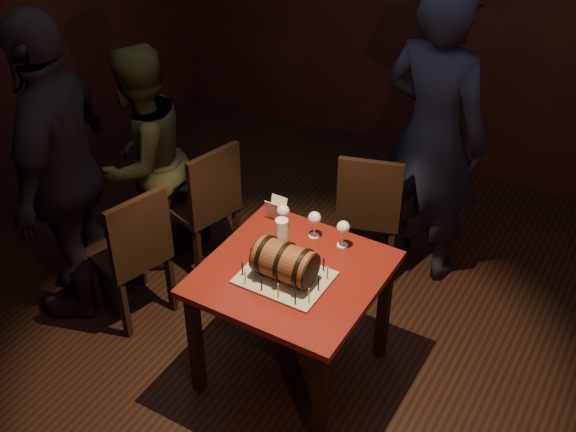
{
  "coord_description": "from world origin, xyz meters",
  "views": [
    {
      "loc": [
        1.54,
        -2.62,
        3.16
      ],
      "look_at": [
        -0.03,
        0.05,
        0.95
      ],
      "focal_mm": 45.0,
      "sensor_mm": 36.0,
      "label": 1
    }
  ],
  "objects_px": {
    "person_left_rear": "(142,161)",
    "person_left_front": "(62,170)",
    "wine_glass_left": "(283,212)",
    "wine_glass_right": "(343,228)",
    "chair_left_rear": "(206,201)",
    "chair_back": "(370,208)",
    "wine_glass_mid": "(314,219)",
    "pint_of_ale": "(282,232)",
    "chair_left_front": "(134,250)",
    "barrel_cake": "(285,262)",
    "person_back": "(433,136)",
    "pub_table": "(293,287)"
  },
  "relations": [
    {
      "from": "chair_back",
      "to": "wine_glass_right",
      "type": "bearing_deg",
      "value": -78.0
    },
    {
      "from": "person_left_front",
      "to": "wine_glass_right",
      "type": "bearing_deg",
      "value": 81.2
    },
    {
      "from": "person_left_rear",
      "to": "pint_of_ale",
      "type": "bearing_deg",
      "value": 80.55
    },
    {
      "from": "wine_glass_right",
      "to": "person_left_rear",
      "type": "bearing_deg",
      "value": 175.36
    },
    {
      "from": "wine_glass_right",
      "to": "chair_left_rear",
      "type": "distance_m",
      "value": 1.18
    },
    {
      "from": "wine_glass_mid",
      "to": "chair_left_rear",
      "type": "xyz_separation_m",
      "value": [
        -0.93,
        0.24,
        -0.34
      ]
    },
    {
      "from": "barrel_cake",
      "to": "wine_glass_right",
      "type": "xyz_separation_m",
      "value": [
        0.13,
        0.39,
        0.01
      ]
    },
    {
      "from": "chair_left_rear",
      "to": "wine_glass_right",
      "type": "bearing_deg",
      "value": -12.33
    },
    {
      "from": "person_left_front",
      "to": "person_left_rear",
      "type": "bearing_deg",
      "value": 146.23
    },
    {
      "from": "pint_of_ale",
      "to": "person_left_front",
      "type": "distance_m",
      "value": 1.33
    },
    {
      "from": "pub_table",
      "to": "chair_back",
      "type": "relative_size",
      "value": 0.97
    },
    {
      "from": "pint_of_ale",
      "to": "person_back",
      "type": "height_order",
      "value": "person_back"
    },
    {
      "from": "person_left_rear",
      "to": "person_left_front",
      "type": "height_order",
      "value": "person_left_front"
    },
    {
      "from": "barrel_cake",
      "to": "chair_left_front",
      "type": "xyz_separation_m",
      "value": [
        -1.04,
        0.0,
        -0.34
      ]
    },
    {
      "from": "chair_back",
      "to": "person_back",
      "type": "relative_size",
      "value": 0.47
    },
    {
      "from": "wine_glass_left",
      "to": "wine_glass_right",
      "type": "height_order",
      "value": "same"
    },
    {
      "from": "barrel_cake",
      "to": "chair_left_rear",
      "type": "bearing_deg",
      "value": 146.75
    },
    {
      "from": "person_left_rear",
      "to": "pub_table",
      "type": "bearing_deg",
      "value": 75.0
    },
    {
      "from": "pub_table",
      "to": "chair_left_rear",
      "type": "bearing_deg",
      "value": 149.99
    },
    {
      "from": "wine_glass_left",
      "to": "person_left_front",
      "type": "height_order",
      "value": "person_left_front"
    },
    {
      "from": "wine_glass_right",
      "to": "pint_of_ale",
      "type": "relative_size",
      "value": 1.07
    },
    {
      "from": "wine_glass_left",
      "to": "chair_left_rear",
      "type": "distance_m",
      "value": 0.86
    },
    {
      "from": "person_left_rear",
      "to": "person_left_front",
      "type": "xyz_separation_m",
      "value": [
        -0.09,
        -0.56,
        0.2
      ]
    },
    {
      "from": "wine_glass_mid",
      "to": "wine_glass_right",
      "type": "relative_size",
      "value": 1.0
    },
    {
      "from": "wine_glass_left",
      "to": "chair_left_front",
      "type": "bearing_deg",
      "value": -156.08
    },
    {
      "from": "chair_back",
      "to": "chair_left_rear",
      "type": "xyz_separation_m",
      "value": [
        -0.95,
        -0.47,
        0.0
      ]
    },
    {
      "from": "barrel_cake",
      "to": "chair_back",
      "type": "relative_size",
      "value": 0.39
    },
    {
      "from": "chair_back",
      "to": "person_left_rear",
      "type": "xyz_separation_m",
      "value": [
        -1.35,
        -0.59,
        0.25
      ]
    },
    {
      "from": "wine_glass_mid",
      "to": "person_left_rear",
      "type": "relative_size",
      "value": 0.1
    },
    {
      "from": "wine_glass_mid",
      "to": "person_left_front",
      "type": "height_order",
      "value": "person_left_front"
    },
    {
      "from": "person_back",
      "to": "wine_glass_mid",
      "type": "bearing_deg",
      "value": 84.15
    },
    {
      "from": "barrel_cake",
      "to": "chair_back",
      "type": "height_order",
      "value": "barrel_cake"
    },
    {
      "from": "barrel_cake",
      "to": "chair_back",
      "type": "bearing_deg",
      "value": 91.03
    },
    {
      "from": "wine_glass_mid",
      "to": "wine_glass_right",
      "type": "height_order",
      "value": "same"
    },
    {
      "from": "chair_back",
      "to": "chair_left_front",
      "type": "xyz_separation_m",
      "value": [
        -1.02,
        -1.1,
        0.0
      ]
    },
    {
      "from": "person_back",
      "to": "wine_glass_right",
      "type": "bearing_deg",
      "value": 93.78
    },
    {
      "from": "wine_glass_right",
      "to": "wine_glass_mid",
      "type": "bearing_deg",
      "value": -179.06
    },
    {
      "from": "wine_glass_left",
      "to": "pint_of_ale",
      "type": "height_order",
      "value": "wine_glass_left"
    },
    {
      "from": "chair_back",
      "to": "person_back",
      "type": "height_order",
      "value": "person_back"
    },
    {
      "from": "pint_of_ale",
      "to": "wine_glass_mid",
      "type": "bearing_deg",
      "value": 47.54
    },
    {
      "from": "barrel_cake",
      "to": "person_back",
      "type": "distance_m",
      "value": 1.41
    },
    {
      "from": "chair_back",
      "to": "chair_left_rear",
      "type": "height_order",
      "value": "same"
    },
    {
      "from": "chair_left_front",
      "to": "person_left_rear",
      "type": "relative_size",
      "value": 0.61
    },
    {
      "from": "pub_table",
      "to": "wine_glass_mid",
      "type": "relative_size",
      "value": 5.59
    },
    {
      "from": "wine_glass_right",
      "to": "chair_left_front",
      "type": "xyz_separation_m",
      "value": [
        -1.17,
        -0.39,
        -0.35
      ]
    },
    {
      "from": "wine_glass_left",
      "to": "wine_glass_right",
      "type": "relative_size",
      "value": 1.0
    },
    {
      "from": "barrel_cake",
      "to": "wine_glass_mid",
      "type": "bearing_deg",
      "value": 96.27
    },
    {
      "from": "wine_glass_mid",
      "to": "chair_left_rear",
      "type": "height_order",
      "value": "chair_left_rear"
    },
    {
      "from": "chair_left_rear",
      "to": "person_back",
      "type": "height_order",
      "value": "person_back"
    },
    {
      "from": "pint_of_ale",
      "to": "chair_left_front",
      "type": "distance_m",
      "value": 0.96
    }
  ]
}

